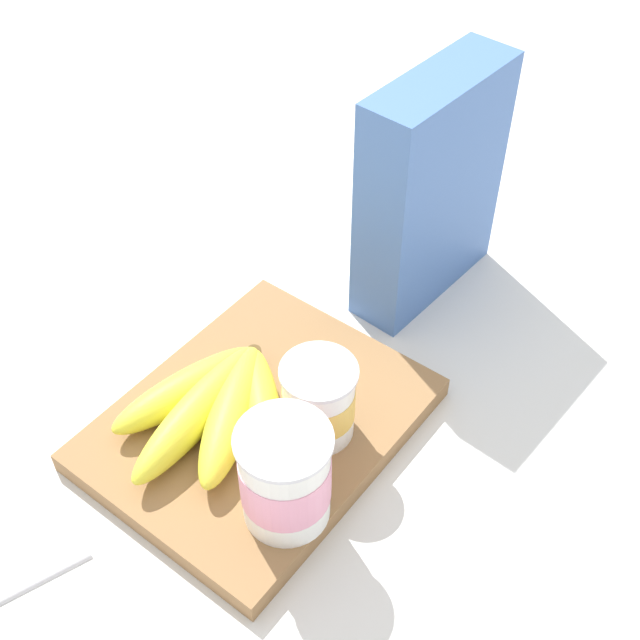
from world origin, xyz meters
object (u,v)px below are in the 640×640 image
at_px(yogurt_cup_back, 285,476).
at_px(yogurt_cup_front, 319,401).
at_px(cutting_board, 259,423).
at_px(banana_bunch, 219,408).
at_px(cereal_box, 431,189).

bearing_deg(yogurt_cup_back, yogurt_cup_front, -160.06).
xyz_separation_m(cutting_board, banana_bunch, (0.02, -0.02, 0.03)).
distance_m(cutting_board, yogurt_cup_front, 0.08).
bearing_deg(banana_bunch, cutting_board, 136.46).
distance_m(cutting_board, cereal_box, 0.29).
xyz_separation_m(cereal_box, yogurt_cup_front, (0.24, 0.04, -0.06)).
relative_size(cereal_box, yogurt_cup_front, 3.11).
relative_size(cereal_box, banana_bunch, 1.31).
bearing_deg(cutting_board, banana_bunch, -43.54).
bearing_deg(cereal_box, yogurt_cup_back, -163.43).
distance_m(cereal_box, banana_bunch, 0.30).
distance_m(yogurt_cup_back, banana_bunch, 0.11).
xyz_separation_m(yogurt_cup_front, yogurt_cup_back, (0.08, 0.03, 0.01)).
xyz_separation_m(cutting_board, cereal_box, (-0.26, 0.01, 0.11)).
relative_size(yogurt_cup_front, yogurt_cup_back, 0.81).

